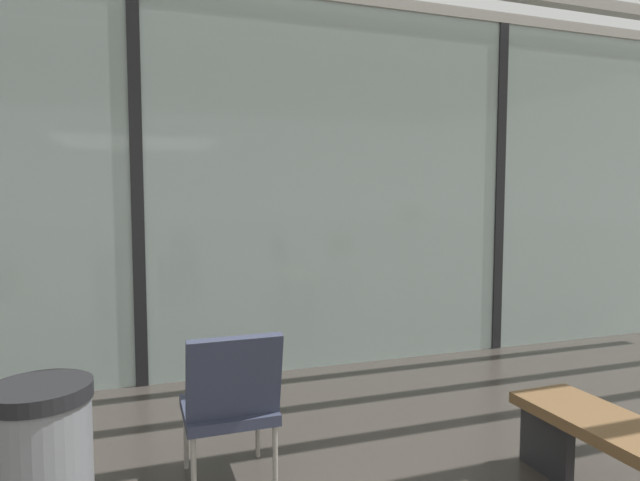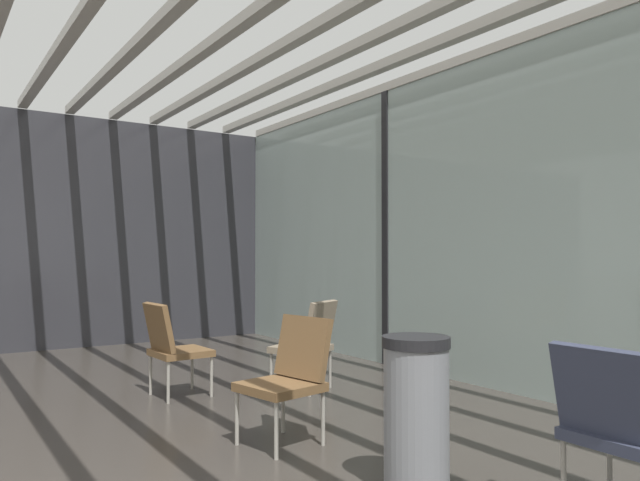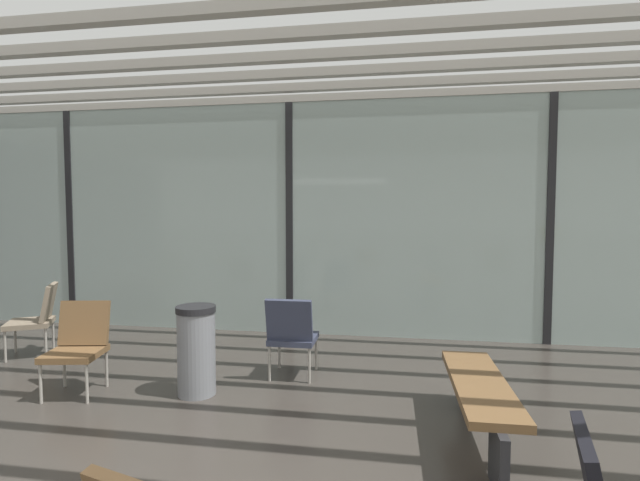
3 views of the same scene
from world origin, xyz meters
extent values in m
cube|color=#A3B7B2|center=(0.00, 5.20, 1.65)|extent=(14.00, 0.08, 3.30)
cube|color=black|center=(0.00, 5.20, 1.65)|extent=(0.10, 0.12, 3.30)
cube|color=black|center=(3.50, 5.20, 1.65)|extent=(0.10, 0.12, 3.30)
ellipsoid|color=silver|center=(-0.92, 10.16, 2.16)|extent=(11.35, 4.32, 4.32)
sphere|color=black|center=(-1.34, 8.17, 2.48)|extent=(0.28, 0.28, 0.28)
sphere|color=black|center=(-0.44, 8.17, 2.48)|extent=(0.28, 0.28, 0.28)
cube|color=#33384C|center=(0.45, 3.44, 0.40)|extent=(0.48, 0.48, 0.06)
cube|color=#33384C|center=(0.45, 3.22, 0.65)|extent=(0.48, 0.15, 0.44)
cylinder|color=gray|center=(0.65, 3.65, 0.18)|extent=(0.03, 0.03, 0.37)
cylinder|color=gray|center=(0.23, 3.65, 0.18)|extent=(0.03, 0.03, 0.37)
cylinder|color=gray|center=(0.66, 3.23, 0.18)|extent=(0.03, 0.03, 0.37)
cylinder|color=gray|center=(0.24, 3.23, 0.18)|extent=(0.03, 0.03, 0.37)
cube|color=#262628|center=(2.16, 2.94, 0.21)|extent=(0.06, 0.36, 0.41)
cylinder|color=black|center=(-0.36, 2.77, 0.83)|extent=(0.38, 0.38, 0.06)
camera|label=1|loc=(0.02, 0.60, 1.55)|focal=29.82mm
camera|label=2|loc=(2.15, 0.47, 1.31)|focal=33.97mm
camera|label=3|loc=(1.56, -1.43, 1.76)|focal=26.53mm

